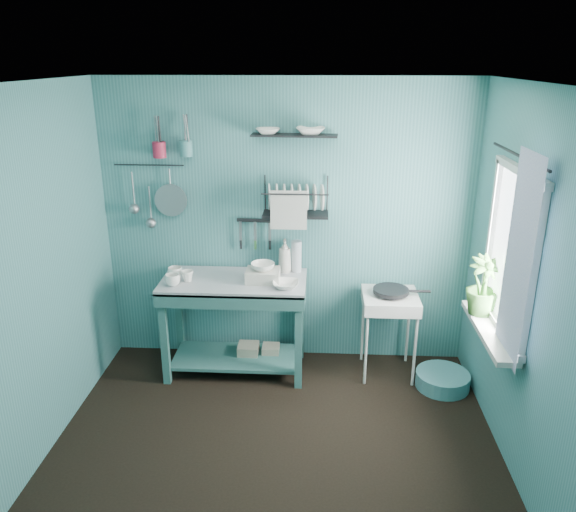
# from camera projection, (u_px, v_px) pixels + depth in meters

# --- Properties ---
(floor) EXTENTS (3.20, 3.20, 0.00)m
(floor) POSITION_uv_depth(u_px,v_px,m) (274.00, 459.00, 3.91)
(floor) COLOR black
(floor) RESTS_ON ground
(ceiling) EXTENTS (3.20, 3.20, 0.00)m
(ceiling) POSITION_uv_depth(u_px,v_px,m) (270.00, 84.00, 3.06)
(ceiling) COLOR silver
(ceiling) RESTS_ON ground
(wall_back) EXTENTS (3.20, 0.00, 3.20)m
(wall_back) POSITION_uv_depth(u_px,v_px,m) (287.00, 226.00, 4.90)
(wall_back) COLOR #397375
(wall_back) RESTS_ON ground
(wall_front) EXTENTS (3.20, 0.00, 3.20)m
(wall_front) POSITION_uv_depth(u_px,v_px,m) (238.00, 456.00, 2.07)
(wall_front) COLOR #397375
(wall_front) RESTS_ON ground
(wall_left) EXTENTS (0.00, 3.00, 3.00)m
(wall_left) POSITION_uv_depth(u_px,v_px,m) (22.00, 288.00, 3.57)
(wall_left) COLOR #397375
(wall_left) RESTS_ON ground
(wall_right) EXTENTS (0.00, 3.00, 3.00)m
(wall_right) POSITION_uv_depth(u_px,v_px,m) (535.00, 300.00, 3.40)
(wall_right) COLOR #397375
(wall_right) RESTS_ON ground
(work_counter) EXTENTS (1.29, 0.77, 0.86)m
(work_counter) POSITION_uv_depth(u_px,v_px,m) (235.00, 325.00, 4.88)
(work_counter) COLOR #2D5F5B
(work_counter) RESTS_ON floor
(mug_left) EXTENTS (0.12, 0.12, 0.10)m
(mug_left) POSITION_uv_depth(u_px,v_px,m) (173.00, 280.00, 4.60)
(mug_left) COLOR white
(mug_left) RESTS_ON work_counter
(mug_mid) EXTENTS (0.14, 0.14, 0.09)m
(mug_mid) POSITION_uv_depth(u_px,v_px,m) (187.00, 276.00, 4.69)
(mug_mid) COLOR white
(mug_mid) RESTS_ON work_counter
(mug_right) EXTENTS (0.17, 0.17, 0.10)m
(mug_right) POSITION_uv_depth(u_px,v_px,m) (175.00, 273.00, 4.75)
(mug_right) COLOR white
(mug_right) RESTS_ON work_counter
(wash_tub) EXTENTS (0.28, 0.22, 0.10)m
(wash_tub) POSITION_uv_depth(u_px,v_px,m) (263.00, 275.00, 4.69)
(wash_tub) COLOR beige
(wash_tub) RESTS_ON work_counter
(tub_bowl) EXTENTS (0.20, 0.19, 0.06)m
(tub_bowl) POSITION_uv_depth(u_px,v_px,m) (263.00, 266.00, 4.66)
(tub_bowl) COLOR white
(tub_bowl) RESTS_ON wash_tub
(soap_bottle) EXTENTS (0.12, 0.12, 0.30)m
(soap_bottle) POSITION_uv_depth(u_px,v_px,m) (285.00, 256.00, 4.85)
(soap_bottle) COLOR beige
(soap_bottle) RESTS_ON work_counter
(water_bottle) EXTENTS (0.09, 0.09, 0.28)m
(water_bottle) POSITION_uv_depth(u_px,v_px,m) (296.00, 256.00, 4.87)
(water_bottle) COLOR #AFB9C3
(water_bottle) RESTS_ON work_counter
(counter_bowl) EXTENTS (0.22, 0.22, 0.05)m
(counter_bowl) POSITION_uv_depth(u_px,v_px,m) (286.00, 285.00, 4.57)
(counter_bowl) COLOR white
(counter_bowl) RESTS_ON work_counter
(hotplate_stand) EXTENTS (0.53, 0.53, 0.74)m
(hotplate_stand) POSITION_uv_depth(u_px,v_px,m) (388.00, 334.00, 4.86)
(hotplate_stand) COLOR silver
(hotplate_stand) RESTS_ON floor
(frying_pan) EXTENTS (0.30, 0.30, 0.03)m
(frying_pan) POSITION_uv_depth(u_px,v_px,m) (391.00, 291.00, 4.72)
(frying_pan) COLOR black
(frying_pan) RESTS_ON hotplate_stand
(knife_strip) EXTENTS (0.32, 0.04, 0.03)m
(knife_strip) POSITION_uv_depth(u_px,v_px,m) (255.00, 220.00, 4.86)
(knife_strip) COLOR black
(knife_strip) RESTS_ON wall_back
(dish_rack) EXTENTS (0.56, 0.27, 0.32)m
(dish_rack) POSITION_uv_depth(u_px,v_px,m) (296.00, 197.00, 4.67)
(dish_rack) COLOR black
(dish_rack) RESTS_ON wall_back
(upper_shelf) EXTENTS (0.71, 0.22, 0.01)m
(upper_shelf) POSITION_uv_depth(u_px,v_px,m) (294.00, 135.00, 4.53)
(upper_shelf) COLOR black
(upper_shelf) RESTS_ON wall_back
(shelf_bowl_left) EXTENTS (0.20, 0.20, 0.05)m
(shelf_bowl_left) POSITION_uv_depth(u_px,v_px,m) (268.00, 137.00, 4.55)
(shelf_bowl_left) COLOR white
(shelf_bowl_left) RESTS_ON upper_shelf
(shelf_bowl_right) EXTENTS (0.24, 0.24, 0.06)m
(shelf_bowl_right) POSITION_uv_depth(u_px,v_px,m) (310.00, 135.00, 4.52)
(shelf_bowl_right) COLOR white
(shelf_bowl_right) RESTS_ON upper_shelf
(utensil_cup_magenta) EXTENTS (0.11, 0.11, 0.13)m
(utensil_cup_magenta) POSITION_uv_depth(u_px,v_px,m) (159.00, 150.00, 4.65)
(utensil_cup_magenta) COLOR #A91F3A
(utensil_cup_magenta) RESTS_ON wall_back
(utensil_cup_teal) EXTENTS (0.11, 0.11, 0.13)m
(utensil_cup_teal) POSITION_uv_depth(u_px,v_px,m) (186.00, 148.00, 4.64)
(utensil_cup_teal) COLOR #3B787B
(utensil_cup_teal) RESTS_ON wall_back
(colander) EXTENTS (0.28, 0.03, 0.28)m
(colander) POSITION_uv_depth(u_px,v_px,m) (171.00, 200.00, 4.83)
(colander) COLOR gray
(colander) RESTS_ON wall_back
(ladle_outer) EXTENTS (0.01, 0.01, 0.30)m
(ladle_outer) POSITION_uv_depth(u_px,v_px,m) (133.00, 189.00, 4.82)
(ladle_outer) COLOR gray
(ladle_outer) RESTS_ON wall_back
(ladle_inner) EXTENTS (0.01, 0.01, 0.30)m
(ladle_inner) POSITION_uv_depth(u_px,v_px,m) (150.00, 204.00, 4.86)
(ladle_inner) COLOR gray
(ladle_inner) RESTS_ON wall_back
(hook_rail) EXTENTS (0.60, 0.01, 0.01)m
(hook_rail) POSITION_uv_depth(u_px,v_px,m) (149.00, 165.00, 4.75)
(hook_rail) COLOR black
(hook_rail) RESTS_ON wall_back
(window_glass) EXTENTS (0.00, 1.10, 1.10)m
(window_glass) POSITION_uv_depth(u_px,v_px,m) (512.00, 252.00, 3.77)
(window_glass) COLOR white
(window_glass) RESTS_ON wall_right
(windowsill) EXTENTS (0.16, 0.95, 0.04)m
(windowsill) POSITION_uv_depth(u_px,v_px,m) (489.00, 331.00, 3.97)
(windowsill) COLOR silver
(windowsill) RESTS_ON wall_right
(curtain) EXTENTS (0.00, 1.35, 1.35)m
(curtain) POSITION_uv_depth(u_px,v_px,m) (518.00, 261.00, 3.48)
(curtain) COLOR silver
(curtain) RESTS_ON wall_right
(curtain_rod) EXTENTS (0.02, 1.05, 0.02)m
(curtain_rod) POSITION_uv_depth(u_px,v_px,m) (519.00, 156.00, 3.56)
(curtain_rod) COLOR black
(curtain_rod) RESTS_ON wall_right
(potted_plant) EXTENTS (0.31, 0.31, 0.45)m
(potted_plant) POSITION_uv_depth(u_px,v_px,m) (483.00, 286.00, 4.12)
(potted_plant) COLOR #305E25
(potted_plant) RESTS_ON windowsill
(storage_tin_large) EXTENTS (0.18, 0.18, 0.22)m
(storage_tin_large) POSITION_uv_depth(u_px,v_px,m) (248.00, 355.00, 5.03)
(storage_tin_large) COLOR gray
(storage_tin_large) RESTS_ON floor
(storage_tin_small) EXTENTS (0.15, 0.15, 0.20)m
(storage_tin_small) POSITION_uv_depth(u_px,v_px,m) (271.00, 355.00, 5.06)
(storage_tin_small) COLOR gray
(storage_tin_small) RESTS_ON floor
(floor_basin) EXTENTS (0.45, 0.45, 0.13)m
(floor_basin) POSITION_uv_depth(u_px,v_px,m) (442.00, 380.00, 4.74)
(floor_basin) COLOR teal
(floor_basin) RESTS_ON floor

